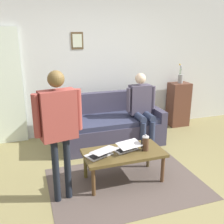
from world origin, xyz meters
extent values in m
plane|color=olive|center=(0.00, 0.00, 0.00)|extent=(7.68, 7.68, 0.00)
cube|color=#544843|center=(0.07, -0.14, 0.00)|extent=(2.03, 1.44, 0.01)
cube|color=silver|center=(0.00, -2.20, 1.35)|extent=(7.04, 0.10, 2.70)
cube|color=brown|center=(0.26, -2.15, 1.80)|extent=(0.22, 0.02, 0.31)
cube|color=silver|center=(0.26, -2.14, 1.80)|extent=(0.17, 0.00, 0.23)
cube|color=#3E3B4F|center=(-0.18, -1.48, 0.21)|extent=(1.77, 0.87, 0.42)
cube|color=#31354F|center=(-0.18, -1.46, 0.46)|extent=(1.53, 0.79, 0.08)
cube|color=#3E3B4F|center=(-0.18, -1.84, 0.65)|extent=(1.77, 0.14, 0.46)
cube|color=#3E3B4F|center=(-1.01, -1.48, 0.52)|extent=(0.12, 0.87, 0.20)
cube|color=#3E3B4F|center=(0.64, -1.48, 0.52)|extent=(0.12, 0.87, 0.20)
cube|color=brown|center=(0.07, -0.24, 0.41)|extent=(1.08, 0.56, 0.04)
cylinder|color=brown|center=(-0.41, -0.02, 0.19)|extent=(0.05, 0.05, 0.39)
cylinder|color=brown|center=(0.55, -0.02, 0.19)|extent=(0.05, 0.05, 0.39)
cylinder|color=brown|center=(-0.41, -0.46, 0.19)|extent=(0.05, 0.05, 0.39)
cylinder|color=brown|center=(0.55, -0.46, 0.19)|extent=(0.05, 0.05, 0.39)
cube|color=silver|center=(0.02, -0.30, 0.43)|extent=(0.36, 0.27, 0.01)
cube|color=black|center=(0.02, -0.28, 0.44)|extent=(0.29, 0.18, 0.00)
cube|color=silver|center=(0.00, -0.22, 0.54)|extent=(0.36, 0.26, 0.04)
cube|color=silver|center=(0.00, -0.22, 0.54)|extent=(0.32, 0.23, 0.04)
cube|color=silver|center=(0.42, -0.25, 0.43)|extent=(0.39, 0.32, 0.01)
cube|color=black|center=(0.41, -0.23, 0.44)|extent=(0.31, 0.22, 0.00)
cube|color=silver|center=(0.37, -0.14, 0.54)|extent=(0.39, 0.31, 0.03)
cube|color=black|center=(0.37, -0.14, 0.54)|extent=(0.35, 0.28, 0.02)
cylinder|color=#4C3323|center=(-0.23, -0.19, 0.52)|extent=(0.09, 0.09, 0.19)
cylinder|color=#B7B7BC|center=(-0.23, -0.19, 0.62)|extent=(0.09, 0.09, 0.02)
sphere|color=#B2B2B7|center=(-0.23, -0.19, 0.65)|extent=(0.03, 0.03, 0.03)
cube|color=black|center=(-0.17, -0.19, 0.53)|extent=(0.01, 0.01, 0.13)
cube|color=brown|center=(-1.84, -1.92, 0.46)|extent=(0.42, 0.32, 0.93)
cylinder|color=#979998|center=(-1.84, -1.92, 1.02)|extent=(0.10, 0.10, 0.18)
cylinder|color=#3D7038|center=(-1.85, -1.94, 1.17)|extent=(0.02, 0.01, 0.13)
sphere|color=silver|center=(-1.85, -1.95, 1.24)|extent=(0.03, 0.03, 0.03)
cylinder|color=#3D7038|center=(-1.85, -1.94, 1.19)|extent=(0.02, 0.01, 0.17)
sphere|color=silver|center=(-1.85, -1.95, 1.28)|extent=(0.03, 0.03, 0.03)
cylinder|color=#3D7038|center=(-1.83, -1.94, 1.21)|extent=(0.03, 0.03, 0.20)
sphere|color=gold|center=(-1.82, -1.95, 1.31)|extent=(0.04, 0.04, 0.04)
cylinder|color=black|center=(1.00, -0.06, 0.40)|extent=(0.08, 0.08, 0.80)
cylinder|color=black|center=(0.85, -0.09, 0.40)|extent=(0.08, 0.08, 0.80)
cube|color=#943F38|center=(0.92, -0.07, 1.09)|extent=(0.43, 0.25, 0.57)
cylinder|color=#943F38|center=(1.16, -0.03, 1.12)|extent=(0.09, 0.09, 0.48)
cylinder|color=#943F38|center=(0.69, -0.12, 1.12)|extent=(0.09, 0.09, 0.48)
sphere|color=brown|center=(0.92, -0.07, 1.50)|extent=(0.18, 0.18, 0.18)
cylinder|color=#2C364F|center=(-0.75, -1.02, 0.25)|extent=(0.10, 0.10, 0.50)
cylinder|color=#2C364F|center=(-0.58, -1.02, 0.25)|extent=(0.10, 0.10, 0.50)
cylinder|color=#2C364F|center=(-0.75, -1.20, 0.55)|extent=(0.12, 0.40, 0.12)
cylinder|color=#2C364F|center=(-0.58, -1.20, 0.55)|extent=(0.12, 0.40, 0.12)
cube|color=#4B4558|center=(-0.67, -1.38, 0.81)|extent=(0.37, 0.20, 0.52)
cylinder|color=#4B4558|center=(-0.91, -1.33, 0.84)|extent=(0.08, 0.08, 0.42)
cylinder|color=#4B4558|center=(-0.43, -1.33, 0.84)|extent=(0.08, 0.08, 0.42)
sphere|color=beige|center=(-0.67, -1.38, 1.19)|extent=(0.19, 0.19, 0.19)
camera|label=1|loc=(1.24, 2.74, 2.00)|focal=41.91mm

